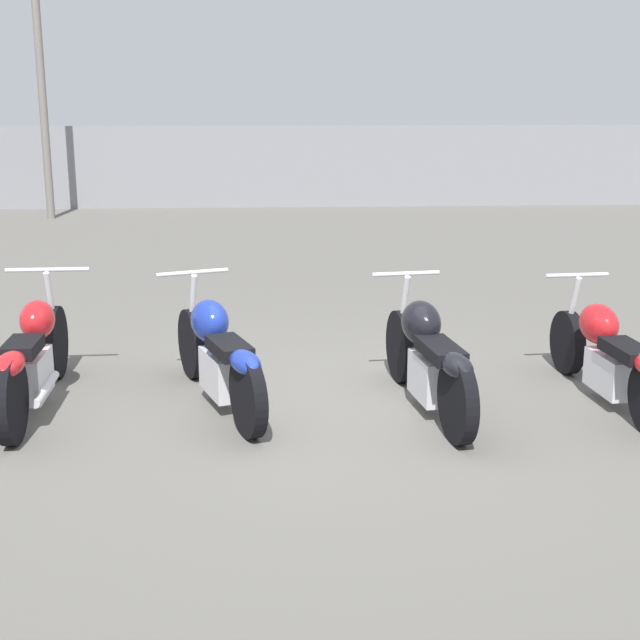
{
  "coord_description": "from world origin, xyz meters",
  "views": [
    {
      "loc": [
        -0.42,
        -6.71,
        2.43
      ],
      "look_at": [
        0.0,
        0.35,
        0.65
      ],
      "focal_mm": 50.0,
      "sensor_mm": 36.0,
      "label": 1
    }
  ],
  "objects_px": {
    "motorcycle_slot_2": "(429,358)",
    "motorcycle_slot_3": "(610,356)",
    "motorcycle_slot_0": "(33,358)",
    "motorcycle_slot_1": "(219,355)"
  },
  "relations": [
    {
      "from": "motorcycle_slot_2",
      "to": "motorcycle_slot_3",
      "type": "xyz_separation_m",
      "value": [
        1.49,
        0.1,
        -0.04
      ]
    },
    {
      "from": "motorcycle_slot_0",
      "to": "motorcycle_slot_3",
      "type": "bearing_deg",
      "value": -3.07
    },
    {
      "from": "motorcycle_slot_1",
      "to": "motorcycle_slot_2",
      "type": "height_order",
      "value": "motorcycle_slot_2"
    },
    {
      "from": "motorcycle_slot_0",
      "to": "motorcycle_slot_2",
      "type": "relative_size",
      "value": 1.06
    },
    {
      "from": "motorcycle_slot_1",
      "to": "motorcycle_slot_3",
      "type": "distance_m",
      "value": 3.15
    },
    {
      "from": "motorcycle_slot_1",
      "to": "motorcycle_slot_2",
      "type": "bearing_deg",
      "value": -26.94
    },
    {
      "from": "motorcycle_slot_3",
      "to": "motorcycle_slot_1",
      "type": "bearing_deg",
      "value": 173.19
    },
    {
      "from": "motorcycle_slot_2",
      "to": "motorcycle_slot_3",
      "type": "bearing_deg",
      "value": -3.97
    },
    {
      "from": "motorcycle_slot_1",
      "to": "motorcycle_slot_3",
      "type": "xyz_separation_m",
      "value": [
        3.15,
        -0.12,
        -0.03
      ]
    },
    {
      "from": "motorcycle_slot_0",
      "to": "motorcycle_slot_3",
      "type": "xyz_separation_m",
      "value": [
        4.61,
        -0.13,
        -0.02
      ]
    }
  ]
}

